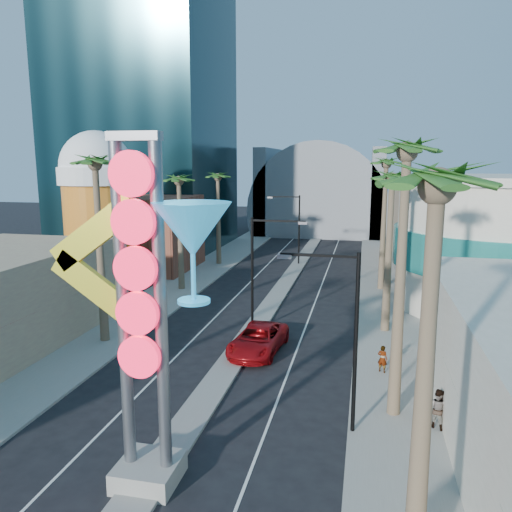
% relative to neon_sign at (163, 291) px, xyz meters
% --- Properties ---
extents(sidewalk_west, '(5.00, 100.00, 0.15)m').
position_rel_neon_sign_xyz_m(sidewalk_west, '(-10.32, 32.04, -7.23)').
color(sidewalk_west, gray).
rests_on(sidewalk_west, ground).
extents(sidewalk_east, '(5.00, 100.00, 0.15)m').
position_rel_neon_sign_xyz_m(sidewalk_east, '(8.68, 32.04, -7.23)').
color(sidewalk_east, gray).
rests_on(sidewalk_east, ground).
extents(median, '(1.60, 84.00, 0.15)m').
position_rel_neon_sign_xyz_m(median, '(-0.82, 35.04, -7.23)').
color(median, gray).
rests_on(median, ground).
extents(hotel_tower, '(20.00, 20.00, 50.00)m').
position_rel_neon_sign_xyz_m(hotel_tower, '(-22.82, 49.04, 17.69)').
color(hotel_tower, black).
rests_on(hotel_tower, ground).
extents(brick_filler_west, '(10.00, 10.00, 8.00)m').
position_rel_neon_sign_xyz_m(brick_filler_west, '(-16.82, 35.04, -3.31)').
color(brick_filler_west, brown).
rests_on(brick_filler_west, ground).
extents(filler_east, '(10.00, 20.00, 10.00)m').
position_rel_neon_sign_xyz_m(filler_east, '(15.18, 45.04, -2.31)').
color(filler_east, '#9F7D66').
rests_on(filler_east, ground).
extents(beer_mug, '(7.00, 7.00, 14.50)m').
position_rel_neon_sign_xyz_m(beer_mug, '(-17.82, 27.04, 0.54)').
color(beer_mug, orange).
rests_on(beer_mug, ground).
extents(turquoise_building, '(16.60, 16.60, 10.60)m').
position_rel_neon_sign_xyz_m(turquoise_building, '(17.18, 27.04, -2.06)').
color(turquoise_building, beige).
rests_on(turquoise_building, ground).
extents(canopy, '(22.00, 16.00, 22.00)m').
position_rel_neon_sign_xyz_m(canopy, '(-0.82, 69.04, -3.00)').
color(canopy, slate).
rests_on(canopy, ground).
extents(neon_sign, '(6.53, 2.60, 12.55)m').
position_rel_neon_sign_xyz_m(neon_sign, '(0.00, 0.00, 0.00)').
color(neon_sign, gray).
rests_on(neon_sign, ground).
extents(streetlight_0, '(3.79, 0.25, 8.00)m').
position_rel_neon_sign_xyz_m(streetlight_0, '(-0.27, 17.04, -2.43)').
color(streetlight_0, black).
rests_on(streetlight_0, ground).
extents(streetlight_1, '(3.79, 0.25, 8.00)m').
position_rel_neon_sign_xyz_m(streetlight_1, '(-1.36, 41.04, -2.43)').
color(streetlight_1, black).
rests_on(streetlight_1, ground).
extents(streetlight_2, '(3.45, 0.25, 8.00)m').
position_rel_neon_sign_xyz_m(streetlight_2, '(5.91, 5.04, -2.47)').
color(streetlight_2, black).
rests_on(streetlight_2, ground).
extents(palm_1, '(2.40, 2.40, 12.70)m').
position_rel_neon_sign_xyz_m(palm_1, '(-9.82, 13.04, 3.52)').
color(palm_1, brown).
rests_on(palm_1, ground).
extents(palm_2, '(2.40, 2.40, 11.20)m').
position_rel_neon_sign_xyz_m(palm_2, '(-9.82, 27.04, 2.17)').
color(palm_2, brown).
rests_on(palm_2, ground).
extents(palm_3, '(2.40, 2.40, 11.20)m').
position_rel_neon_sign_xyz_m(palm_3, '(-9.82, 39.04, 2.17)').
color(palm_3, brown).
rests_on(palm_3, ground).
extents(palm_4, '(2.40, 2.40, 12.20)m').
position_rel_neon_sign_xyz_m(palm_4, '(8.18, -2.96, 3.07)').
color(palm_4, brown).
rests_on(palm_4, ground).
extents(palm_5, '(2.40, 2.40, 13.20)m').
position_rel_neon_sign_xyz_m(palm_5, '(8.18, 7.04, 3.96)').
color(palm_5, brown).
rests_on(palm_5, ground).
extents(palm_6, '(2.40, 2.40, 11.70)m').
position_rel_neon_sign_xyz_m(palm_6, '(8.18, 19.04, 2.62)').
color(palm_6, brown).
rests_on(palm_6, ground).
extents(palm_7, '(2.40, 2.40, 12.70)m').
position_rel_neon_sign_xyz_m(palm_7, '(8.18, 31.04, 3.52)').
color(palm_7, brown).
rests_on(palm_7, ground).
extents(red_pickup, '(3.22, 6.10, 1.63)m').
position_rel_neon_sign_xyz_m(red_pickup, '(0.38, 13.45, -6.49)').
color(red_pickup, '#A00C10').
rests_on(red_pickup, ground).
extents(pedestrian_a, '(0.66, 0.56, 1.53)m').
position_rel_neon_sign_xyz_m(pedestrian_a, '(7.80, 11.67, -6.39)').
color(pedestrian_a, gray).
rests_on(pedestrian_a, sidewalk_east).
extents(pedestrian_b, '(1.09, 1.03, 1.78)m').
position_rel_neon_sign_xyz_m(pedestrian_b, '(9.97, 6.11, -6.27)').
color(pedestrian_b, gray).
rests_on(pedestrian_b, sidewalk_east).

